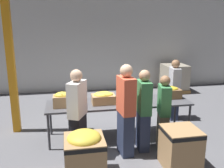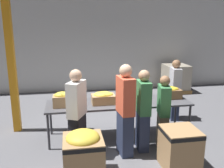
% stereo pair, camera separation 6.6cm
% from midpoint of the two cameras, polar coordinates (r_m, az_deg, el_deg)
% --- Properties ---
extents(ground_plane, '(30.00, 30.00, 0.00)m').
position_cam_midpoint_polar(ground_plane, '(5.85, 1.87, -11.77)').
color(ground_plane, slate).
extents(wall_back, '(16.00, 0.08, 4.00)m').
position_cam_midpoint_polar(wall_back, '(9.37, -3.30, 10.64)').
color(wall_back, silver).
rests_on(wall_back, ground_plane).
extents(sorting_table, '(3.17, 0.85, 0.81)m').
position_cam_midpoint_polar(sorting_table, '(5.56, 1.93, -4.63)').
color(sorting_table, '#4C4C51').
rests_on(sorting_table, ground_plane).
extents(banana_box_0, '(0.39, 0.30, 0.32)m').
position_cam_midpoint_polar(banana_box_0, '(5.33, -10.91, -3.41)').
color(banana_box_0, tan).
rests_on(banana_box_0, sorting_table).
extents(banana_box_1, '(0.50, 0.34, 0.27)m').
position_cam_midpoint_polar(banana_box_1, '(5.42, -1.67, -3.13)').
color(banana_box_1, tan).
rests_on(banana_box_1, sorting_table).
extents(banana_box_2, '(0.40, 0.29, 0.32)m').
position_cam_midpoint_polar(banana_box_2, '(5.53, 5.65, -2.57)').
color(banana_box_2, tan).
rests_on(banana_box_2, sorting_table).
extents(banana_box_3, '(0.45, 0.33, 0.27)m').
position_cam_midpoint_polar(banana_box_3, '(5.98, 13.55, -1.88)').
color(banana_box_3, olive).
rests_on(banana_box_3, sorting_table).
extents(volunteer_0, '(0.28, 0.46, 1.61)m').
position_cam_midpoint_polar(volunteer_0, '(6.77, 14.41, -1.39)').
color(volunteer_0, '#2D3856').
rests_on(volunteer_0, ground_plane).
extents(volunteer_1, '(0.25, 0.46, 1.65)m').
position_cam_midpoint_polar(volunteer_1, '(5.02, 7.48, -6.17)').
color(volunteer_1, '#2D3856').
rests_on(volunteer_1, ground_plane).
extents(volunteer_2, '(0.28, 0.44, 1.52)m').
position_cam_midpoint_polar(volunteer_2, '(5.19, 11.99, -6.45)').
color(volunteer_2, '#6B604C').
rests_on(volunteer_2, ground_plane).
extents(volunteer_3, '(0.29, 0.50, 1.79)m').
position_cam_midpoint_polar(volunteer_3, '(4.79, 3.43, -6.19)').
color(volunteer_3, '#2D3856').
rests_on(volunteer_3, ground_plane).
extents(volunteer_4, '(0.41, 0.51, 1.71)m').
position_cam_midpoint_polar(volunteer_4, '(4.81, -7.61, -6.76)').
color(volunteer_4, black).
rests_on(volunteer_4, ground_plane).
extents(donation_bin_0, '(0.65, 0.65, 0.83)m').
position_cam_midpoint_polar(donation_bin_0, '(4.29, -6.11, -15.45)').
color(donation_bin_0, tan).
rests_on(donation_bin_0, ground_plane).
extents(donation_bin_1, '(0.61, 0.61, 0.73)m').
position_cam_midpoint_polar(donation_bin_1, '(4.71, 15.62, -13.71)').
color(donation_bin_1, tan).
rests_on(donation_bin_1, ground_plane).
extents(support_pillar, '(0.16, 0.16, 4.00)m').
position_cam_midpoint_polar(support_pillar, '(6.03, -22.01, 7.82)').
color(support_pillar, orange).
rests_on(support_pillar, ground_plane).
extents(pallet_stack_0, '(0.92, 0.92, 1.01)m').
position_cam_midpoint_polar(pallet_stack_0, '(9.58, 14.55, 1.19)').
color(pallet_stack_0, olive).
rests_on(pallet_stack_0, ground_plane).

